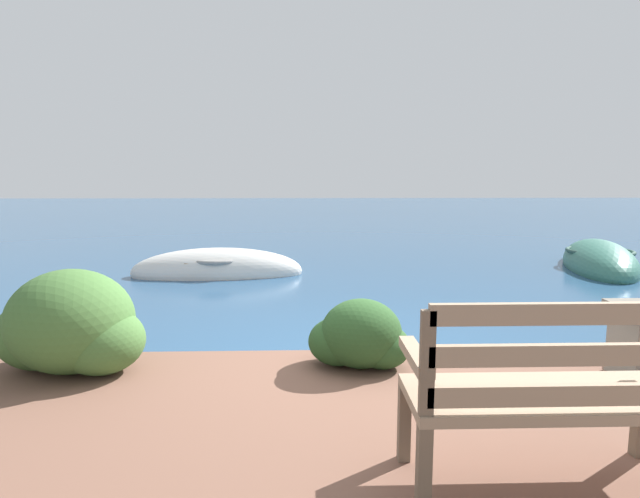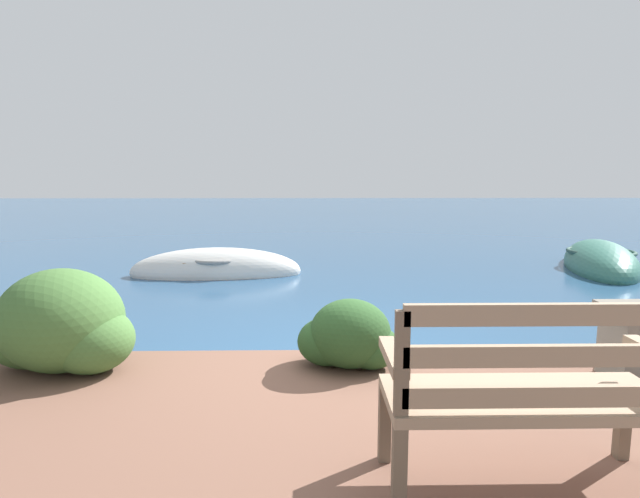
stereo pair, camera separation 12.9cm
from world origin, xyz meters
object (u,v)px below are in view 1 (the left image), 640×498
at_px(rowboat_mid, 599,264).
at_px(rowboat_nearest, 218,272).
at_px(mooring_buoy, 90,295).
at_px(park_bench, 552,390).

bearing_deg(rowboat_mid, rowboat_nearest, 114.88).
xyz_separation_m(rowboat_nearest, mooring_buoy, (-1.40, -1.82, 0.02)).
distance_m(rowboat_nearest, rowboat_mid, 7.03).
distance_m(park_bench, mooring_buoy, 6.12).
height_order(park_bench, rowboat_nearest, park_bench).
bearing_deg(mooring_buoy, rowboat_mid, 15.68).
bearing_deg(rowboat_mid, park_bench, 168.12).
xyz_separation_m(park_bench, rowboat_nearest, (-2.62, 6.39, -0.63)).
distance_m(rowboat_nearest, mooring_buoy, 2.30).
bearing_deg(rowboat_nearest, rowboat_mid, -179.70).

